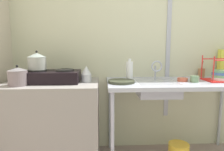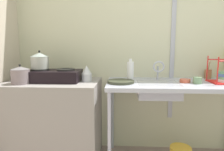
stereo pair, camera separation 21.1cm
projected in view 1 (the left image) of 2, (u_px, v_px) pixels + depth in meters
wall_back at (173, 42)px, 2.48m from camera, size 4.66×0.10×2.65m
wall_metal_strip at (169, 30)px, 2.40m from camera, size 0.05×0.01×2.12m
counter_concrete at (53, 123)px, 2.16m from camera, size 0.98×0.66×0.90m
counter_sink at (176, 87)px, 2.17m from camera, size 1.48×0.66×0.90m
stove at (51, 76)px, 2.09m from camera, size 0.58×0.34×0.14m
pot_on_left_burner at (37, 61)px, 2.06m from camera, size 0.19×0.19×0.19m
pot_beside_stove at (18, 76)px, 1.91m from camera, size 0.18×0.18×0.20m
percolator at (86, 74)px, 2.10m from camera, size 0.11×0.11×0.17m
sink_basin at (157, 89)px, 2.11m from camera, size 0.42×0.36×0.14m
faucet at (156, 67)px, 2.24m from camera, size 0.13×0.07×0.22m
frying_pan at (121, 82)px, 2.06m from camera, size 0.27×0.27×0.03m
dish_rack at (221, 76)px, 2.18m from camera, size 0.33×0.26×0.27m
cup_by_rack at (195, 79)px, 2.10m from camera, size 0.09×0.09×0.07m
small_bowl_on_drainboard at (182, 80)px, 2.16m from camera, size 0.11×0.11×0.04m
bottle_by_sink at (129, 71)px, 2.20m from camera, size 0.07×0.07×0.24m
utensil_jar at (201, 73)px, 2.44m from camera, size 0.08×0.08×0.20m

